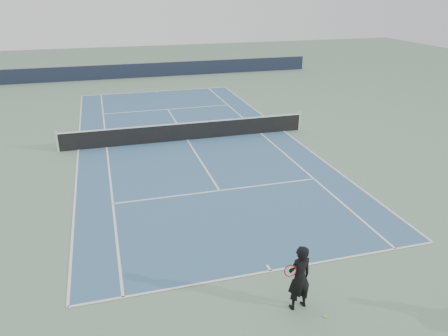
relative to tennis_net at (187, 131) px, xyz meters
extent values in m
plane|color=slate|center=(0.00, 0.00, -0.50)|extent=(80.00, 80.00, 0.00)
cube|color=#386086|center=(0.00, 0.00, -0.50)|extent=(10.97, 23.77, 0.01)
cylinder|color=silver|center=(-6.40, 0.00, 0.03)|extent=(0.10, 0.10, 1.07)
cylinder|color=silver|center=(6.40, 0.00, 0.03)|extent=(0.10, 0.10, 1.07)
cube|color=black|center=(0.00, 0.00, -0.04)|extent=(12.80, 0.03, 0.90)
cube|color=white|center=(0.00, 0.00, 0.43)|extent=(12.80, 0.04, 0.06)
cube|color=black|center=(0.00, 17.88, 0.10)|extent=(30.00, 0.25, 1.20)
imported|color=black|center=(0.09, -13.44, 0.39)|extent=(0.75, 0.59, 1.78)
torus|color=#A20D0E|center=(-0.19, -13.49, 0.68)|extent=(0.34, 0.18, 0.36)
cylinder|color=white|center=(-0.19, -13.49, 0.68)|extent=(0.29, 0.14, 0.32)
cylinder|color=white|center=(-0.07, -13.46, 0.42)|extent=(0.08, 0.13, 0.27)
sphere|color=yellow|center=(0.59, -13.99, -0.47)|extent=(0.07, 0.07, 0.07)
camera|label=1|loc=(-4.10, -21.42, 6.98)|focal=35.00mm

